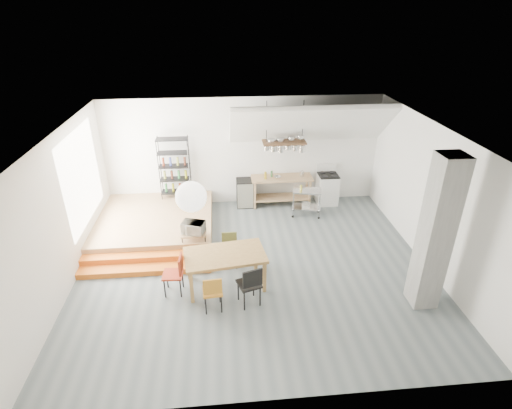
{
  "coord_description": "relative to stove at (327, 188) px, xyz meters",
  "views": [
    {
      "loc": [
        -0.68,
        -7.61,
        5.5
      ],
      "look_at": [
        0.11,
        0.8,
        1.23
      ],
      "focal_mm": 28.0,
      "sensor_mm": 36.0,
      "label": 1
    }
  ],
  "objects": [
    {
      "name": "concrete_column",
      "position": [
        0.8,
        -4.66,
        1.12
      ],
      "size": [
        0.5,
        0.5,
        3.2
      ],
      "primitive_type": "cube",
      "color": "slate",
      "rests_on": "ground"
    },
    {
      "name": "chair_black",
      "position": [
        -2.7,
        -4.45,
        0.08
      ],
      "size": [
        0.54,
        0.54,
        0.93
      ],
      "rotation": [
        0.0,
        0.0,
        3.45
      ],
      "color": "black",
      "rests_on": "ground"
    },
    {
      "name": "window_pane",
      "position": [
        -6.48,
        -1.66,
        1.32
      ],
      "size": [
        0.02,
        2.5,
        2.2
      ],
      "primitive_type": "cube",
      "color": "white",
      "rests_on": "wall_left"
    },
    {
      "name": "dining_table",
      "position": [
        -3.18,
        -3.74,
        0.23
      ],
      "size": [
        1.8,
        1.16,
        0.8
      ],
      "rotation": [
        0.0,
        0.0,
        0.13
      ],
      "color": "olive",
      "rests_on": "ground"
    },
    {
      "name": "step_lower",
      "position": [
        -5.0,
        -3.11,
        -0.41
      ],
      "size": [
        3.0,
        0.35,
        0.13
      ],
      "primitive_type": "cube",
      "color": "#D36218",
      "rests_on": "ground"
    },
    {
      "name": "kitchen_counter",
      "position": [
        -1.4,
        -0.01,
        0.15
      ],
      "size": [
        1.8,
        0.6,
        0.91
      ],
      "color": "#A38151",
      "rests_on": "ground"
    },
    {
      "name": "wall_right",
      "position": [
        1.5,
        -3.16,
        1.12
      ],
      "size": [
        0.04,
        7.0,
        3.2
      ],
      "primitive_type": "cube",
      "color": "silver",
      "rests_on": "ground"
    },
    {
      "name": "pot_rack",
      "position": [
        -1.37,
        -0.23,
        1.5
      ],
      "size": [
        1.2,
        0.5,
        1.43
      ],
      "color": "#422B1A",
      "rests_on": "ceiling"
    },
    {
      "name": "stove",
      "position": [
        0.0,
        0.0,
        0.0
      ],
      "size": [
        0.6,
        0.6,
        1.18
      ],
      "color": "white",
      "rests_on": "ground"
    },
    {
      "name": "paper_lantern",
      "position": [
        -3.77,
        -3.82,
        1.72
      ],
      "size": [
        0.6,
        0.6,
        0.6
      ],
      "primitive_type": "sphere",
      "color": "white",
      "rests_on": "ceiling"
    },
    {
      "name": "slope_ceiling",
      "position": [
        -0.7,
        -0.26,
        2.07
      ],
      "size": [
        4.4,
        1.44,
        1.32
      ],
      "primitive_type": "cube",
      "rotation": [
        -0.73,
        0.0,
        0.0
      ],
      "color": "white",
      "rests_on": "wall_back"
    },
    {
      "name": "platform",
      "position": [
        -5.0,
        -1.16,
        -0.28
      ],
      "size": [
        3.0,
        3.0,
        0.4
      ],
      "primitive_type": "cube",
      "color": "#A38151",
      "rests_on": "ground"
    },
    {
      "name": "wall_left",
      "position": [
        -6.5,
        -3.16,
        1.12
      ],
      "size": [
        0.04,
        7.0,
        3.2
      ],
      "primitive_type": "cube",
      "color": "silver",
      "rests_on": "ground"
    },
    {
      "name": "wall_back",
      "position": [
        -2.5,
        0.34,
        1.12
      ],
      "size": [
        8.0,
        0.04,
        3.2
      ],
      "primitive_type": "cube",
      "color": "silver",
      "rests_on": "ground"
    },
    {
      "name": "bowl",
      "position": [
        -1.54,
        -0.06,
        0.45
      ],
      "size": [
        0.26,
        0.26,
        0.05
      ],
      "primitive_type": "imported",
      "rotation": [
        0.0,
        0.0,
        0.42
      ],
      "color": "silver",
      "rests_on": "kitchen_counter"
    },
    {
      "name": "floor",
      "position": [
        -2.5,
        -3.16,
        -0.48
      ],
      "size": [
        8.0,
        8.0,
        0.0
      ],
      "primitive_type": "plane",
      "color": "slate",
      "rests_on": "ground"
    },
    {
      "name": "chair_olive",
      "position": [
        -3.06,
        -2.97,
        0.0
      ],
      "size": [
        0.37,
        0.37,
        0.81
      ],
      "rotation": [
        0.0,
        0.0,
        -0.0
      ],
      "color": "brown",
      "rests_on": "ground"
    },
    {
      "name": "rolling_cart",
      "position": [
        -0.79,
        -0.75,
        0.03
      ],
      "size": [
        0.88,
        0.6,
        0.79
      ],
      "rotation": [
        0.0,
        0.0,
        -0.21
      ],
      "color": "silver",
      "rests_on": "ground"
    },
    {
      "name": "chair_red",
      "position": [
        -4.2,
        -3.9,
        0.05
      ],
      "size": [
        0.43,
        0.43,
        0.9
      ],
      "rotation": [
        0.0,
        0.0,
        -1.63
      ],
      "color": "#A52E17",
      "rests_on": "ground"
    },
    {
      "name": "mini_fridge",
      "position": [
        -2.5,
        0.04,
        -0.06
      ],
      "size": [
        0.49,
        0.49,
        0.84
      ],
      "primitive_type": "cube",
      "color": "black",
      "rests_on": "ground"
    },
    {
      "name": "wire_shelving",
      "position": [
        -4.5,
        0.04,
        0.85
      ],
      "size": [
        0.88,
        0.38,
        1.8
      ],
      "color": "black",
      "rests_on": "platform"
    },
    {
      "name": "microwave_shelf",
      "position": [
        -3.9,
        -2.41,
        0.07
      ],
      "size": [
        0.6,
        0.4,
        0.16
      ],
      "color": "#A38151",
      "rests_on": "platform"
    },
    {
      "name": "step_upper",
      "position": [
        -5.0,
        -2.76,
        -0.35
      ],
      "size": [
        3.0,
        0.35,
        0.27
      ],
      "primitive_type": "cube",
      "color": "#D36218",
      "rests_on": "ground"
    },
    {
      "name": "chair_mustard",
      "position": [
        -3.45,
        -4.54,
        0.02
      ],
      "size": [
        0.42,
        0.42,
        0.84
      ],
      "rotation": [
        0.0,
        0.0,
        3.23
      ],
      "color": "#B7751F",
      "rests_on": "ground"
    },
    {
      "name": "ceiling",
      "position": [
        -2.5,
        -3.16,
        2.72
      ],
      "size": [
        8.0,
        7.0,
        0.02
      ],
      "primitive_type": "cube",
      "color": "white",
      "rests_on": "wall_back"
    },
    {
      "name": "microwave",
      "position": [
        -3.9,
        -2.41,
        0.23
      ],
      "size": [
        0.61,
        0.5,
        0.29
      ],
      "primitive_type": "imported",
      "rotation": [
        0.0,
        0.0,
        -0.3
      ],
      "color": "beige",
      "rests_on": "microwave_shelf"
    }
  ]
}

